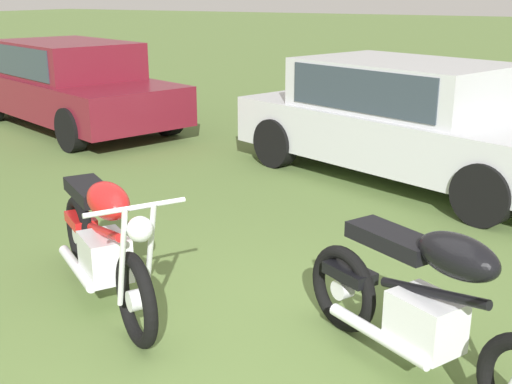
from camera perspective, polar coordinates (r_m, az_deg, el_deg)
name	(u,v)px	position (r m, az deg, el deg)	size (l,w,h in m)	color
ground_plane	(231,354)	(4.28, -2.18, -14.09)	(120.00, 120.00, 0.00)	#567038
motorcycle_red	(104,243)	(4.81, -13.27, -4.37)	(1.74, 1.25, 1.02)	black
motorcycle_black	(427,305)	(3.92, 14.84, -9.63)	(1.83, 1.16, 1.02)	black
car_burgundy	(71,80)	(11.39, -15.99, 9.45)	(4.78, 3.15, 1.43)	maroon
car_silver	(407,114)	(8.11, 13.13, 6.71)	(4.74, 3.17, 1.43)	#B2B5BA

